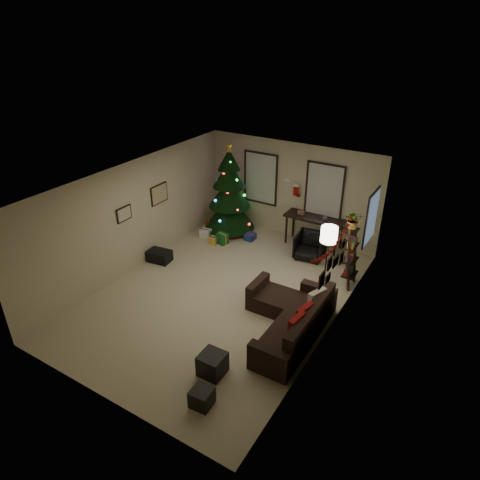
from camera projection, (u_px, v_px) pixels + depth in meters
name	position (u px, v px, depth m)	size (l,w,h in m)	color
floor	(223.00, 294.00, 9.73)	(7.00, 7.00, 0.00)	#C0B491
ceiling	(220.00, 182.00, 8.47)	(7.00, 7.00, 0.00)	white
wall_back	(291.00, 191.00, 11.75)	(5.00, 5.00, 0.00)	#C1B793
wall_front	(94.00, 335.00, 6.45)	(5.00, 5.00, 0.00)	#C1B793
wall_left	(134.00, 216.00, 10.24)	(7.00, 7.00, 0.00)	#C1B793
wall_right	(334.00, 274.00, 7.95)	(7.00, 7.00, 0.00)	#C1B793
window_back_left	(261.00, 178.00, 12.07)	(1.05, 0.06, 1.50)	#728CB2
window_back_right	(324.00, 191.00, 11.20)	(1.05, 0.06, 1.50)	#728CB2
window_right_wall	(372.00, 218.00, 9.83)	(0.06, 0.90, 1.30)	#728CB2
christmas_tree	(229.00, 196.00, 12.09)	(1.43, 1.43, 2.67)	black
presents	(220.00, 234.00, 12.10)	(1.50, 1.01, 0.30)	maroon
sofa	(292.00, 320.00, 8.49)	(1.69, 2.46, 0.82)	black
pillow_red_a	(297.00, 326.00, 7.73)	(0.12, 0.43, 0.43)	maroon
pillow_red_b	(305.00, 316.00, 8.00)	(0.11, 0.42, 0.42)	maroon
pillow_cream	(317.00, 300.00, 8.46)	(0.12, 0.42, 0.42)	beige
ottoman_near	(212.00, 364.00, 7.49)	(0.43, 0.43, 0.41)	black
ottoman_far	(202.00, 397.00, 6.90)	(0.34, 0.34, 0.32)	black
desk	(314.00, 221.00, 11.43)	(1.60, 0.57, 0.86)	black
desk_chair	(310.00, 246.00, 11.04)	(0.67, 0.63, 0.69)	black
bookshelf	(351.00, 256.00, 9.69)	(0.30, 0.48, 1.63)	black
potted_plant	(354.00, 217.00, 9.07)	(0.47, 0.40, 0.52)	#4C4C4C
floor_lamp	(329.00, 239.00, 9.06)	(0.36, 0.36, 1.70)	black
art_map	(159.00, 194.00, 10.80)	(0.04, 0.60, 0.50)	black
art_abstract	(124.00, 214.00, 9.89)	(0.04, 0.45, 0.35)	black
gallery	(332.00, 266.00, 7.80)	(0.03, 1.25, 0.54)	black
garland	(333.00, 243.00, 7.60)	(0.08, 1.90, 0.30)	#A5140C
stocking_left	(287.00, 185.00, 11.77)	(0.20, 0.05, 0.36)	#990F0C
stocking_right	(296.00, 190.00, 11.53)	(0.20, 0.05, 0.36)	#990F0C
storage_bin	(159.00, 256.00, 10.98)	(0.59, 0.39, 0.29)	black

